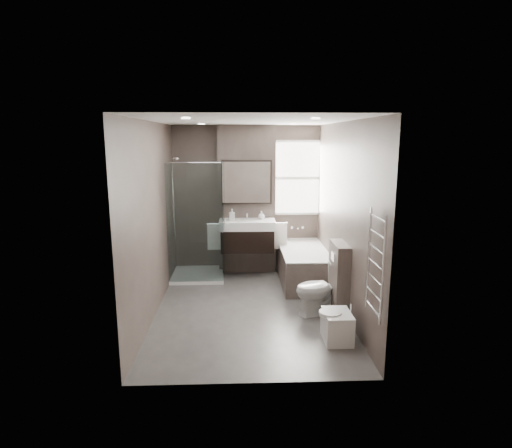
{
  "coord_description": "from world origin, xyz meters",
  "views": [
    {
      "loc": [
        -0.14,
        -5.73,
        2.39
      ],
      "look_at": [
        0.1,
        0.15,
        1.19
      ],
      "focal_mm": 30.0,
      "sensor_mm": 36.0,
      "label": 1
    }
  ],
  "objects_px": {
    "bathtub": "(303,264)",
    "toilet": "(321,289)",
    "bidet": "(337,326)",
    "vanity": "(247,235)"
  },
  "relations": [
    {
      "from": "bathtub",
      "to": "toilet",
      "type": "relative_size",
      "value": 2.24
    },
    {
      "from": "vanity",
      "to": "toilet",
      "type": "bearing_deg",
      "value": -59.53
    },
    {
      "from": "vanity",
      "to": "toilet",
      "type": "relative_size",
      "value": 1.33
    },
    {
      "from": "vanity",
      "to": "bidet",
      "type": "height_order",
      "value": "vanity"
    },
    {
      "from": "vanity",
      "to": "bathtub",
      "type": "bearing_deg",
      "value": -19.37
    },
    {
      "from": "toilet",
      "to": "bidet",
      "type": "relative_size",
      "value": 1.54
    },
    {
      "from": "bathtub",
      "to": "bidet",
      "type": "bearing_deg",
      "value": -87.58
    },
    {
      "from": "bathtub",
      "to": "toilet",
      "type": "bearing_deg",
      "value": -88.05
    },
    {
      "from": "vanity",
      "to": "bathtub",
      "type": "distance_m",
      "value": 1.07
    },
    {
      "from": "bidet",
      "to": "toilet",
      "type": "bearing_deg",
      "value": 93.2
    }
  ]
}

